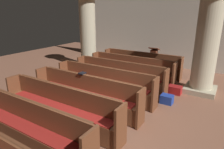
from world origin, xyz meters
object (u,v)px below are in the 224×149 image
at_px(pew_row_1, 131,68).
at_px(pillar_aisle_side, 207,40).
at_px(pew_row_4, 85,92).
at_px(hymn_book, 82,73).
at_px(kneeler_box_blue, 167,99).
at_px(pew_row_0, 141,63).
at_px(pillar_far_side, 88,31).
at_px(pew_row_5, 59,105).
at_px(lectern, 153,60).
at_px(pew_row_2, 119,74).
at_px(pew_row_6, 24,123).
at_px(kneeler_box_red, 175,90).
at_px(pew_row_3, 104,82).

xyz_separation_m(pew_row_1, pillar_aisle_side, (2.64, 0.14, 1.31)).
height_order(pew_row_1, pew_row_4, same).
height_order(hymn_book, kneeler_box_blue, hymn_book).
bearing_deg(pew_row_0, pillar_far_side, -170.00).
bearing_deg(pew_row_5, hymn_book, 100.91).
distance_m(pillar_far_side, lectern, 3.43).
height_order(pew_row_2, pew_row_6, same).
bearing_deg(pillar_far_side, pew_row_6, -64.43).
distance_m(pew_row_4, kneeler_box_red, 3.14).
relative_size(pew_row_2, pew_row_4, 1.00).
bearing_deg(pew_row_0, pillar_aisle_side, -17.62).
xyz_separation_m(pew_row_6, lectern, (0.23, 6.83, -0.06)).
xyz_separation_m(pew_row_2, pew_row_5, (0.00, -2.93, 0.00)).
bearing_deg(hymn_book, lectern, 84.50).
bearing_deg(pew_row_6, lectern, 88.11).
bearing_deg(pillar_far_side, lectern, 26.69).
distance_m(lectern, kneeler_box_blue, 3.72).
xyz_separation_m(pillar_far_side, lectern, (2.82, 1.42, -1.37)).
relative_size(pew_row_4, kneeler_box_red, 8.14).
distance_m(pew_row_5, lectern, 5.85).
xyz_separation_m(pew_row_0, pew_row_1, (0.00, -0.98, 0.00)).
bearing_deg(lectern, pew_row_4, -92.65).
xyz_separation_m(pew_row_6, kneeler_box_blue, (1.92, 3.53, -0.38)).
xyz_separation_m(pew_row_0, lectern, (0.23, 0.96, -0.06)).
distance_m(pew_row_3, kneeler_box_blue, 2.05).
relative_size(pew_row_6, pillar_far_side, 1.02).
xyz_separation_m(pew_row_3, pew_row_6, (0.00, -2.93, 0.00)).
bearing_deg(pew_row_1, pew_row_4, -90.00).
height_order(pillar_aisle_side, kneeler_box_blue, pillar_aisle_side).
distance_m(kneeler_box_blue, kneeler_box_red, 0.88).
bearing_deg(pew_row_3, hymn_book, -105.91).
height_order(pew_row_0, kneeler_box_red, pew_row_0).
height_order(pew_row_5, pillar_far_side, pillar_far_side).
distance_m(pew_row_2, pew_row_6, 3.91).
bearing_deg(kneeler_box_red, kneeler_box_blue, -90.42).
relative_size(pew_row_0, pillar_aisle_side, 1.02).
distance_m(pew_row_2, pillar_far_side, 3.27).
bearing_deg(hymn_book, pew_row_3, 74.09).
height_order(pew_row_3, pew_row_6, same).
height_order(pillar_far_side, hymn_book, pillar_far_side).
bearing_deg(pillar_aisle_side, pew_row_1, -176.97).
bearing_deg(pillar_aisle_side, pew_row_0, 162.38).
xyz_separation_m(lectern, kneeler_box_blue, (1.69, -3.30, -0.32)).
xyz_separation_m(pew_row_0, pew_row_5, (0.00, -4.89, 0.00)).
distance_m(pew_row_0, pew_row_2, 1.96).
distance_m(pew_row_2, pew_row_3, 0.98).
xyz_separation_m(pew_row_2, kneeler_box_blue, (1.92, -0.38, -0.38)).
bearing_deg(pew_row_5, pew_row_3, 90.00).
distance_m(hymn_book, kneeler_box_red, 3.24).
xyz_separation_m(pew_row_1, kneeler_box_red, (1.93, -0.48, -0.38)).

